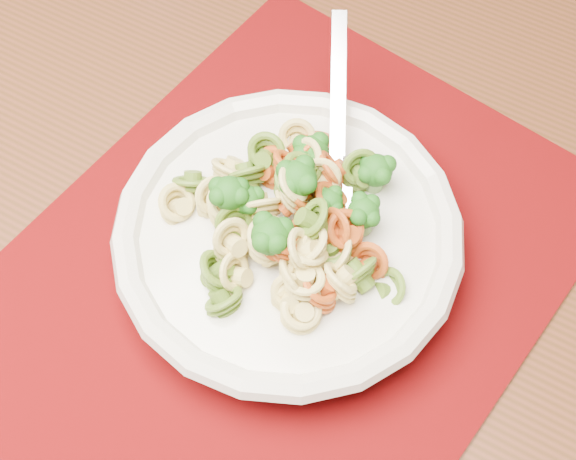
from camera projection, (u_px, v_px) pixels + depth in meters
dining_table at (193, 191)px, 0.74m from camera, size 1.54×1.27×0.71m
placemat at (280, 274)px, 0.59m from camera, size 0.51×0.44×0.00m
pasta_bowl at (288, 238)px, 0.57m from camera, size 0.25×0.25×0.05m
pasta_broccoli_heap at (288, 226)px, 0.55m from camera, size 0.21×0.21×0.06m
fork at (337, 190)px, 0.57m from camera, size 0.14×0.15×0.08m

